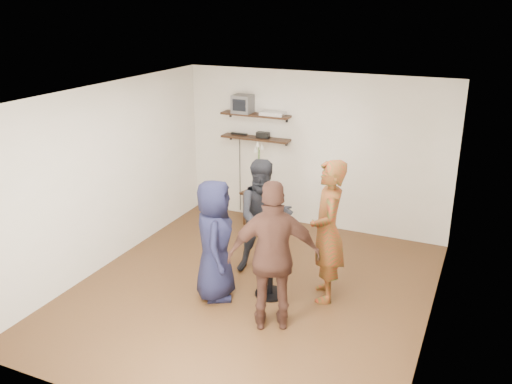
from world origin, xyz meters
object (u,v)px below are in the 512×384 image
drinks_table (271,252)px  side_table (259,197)px  dvd_deck (273,113)px  person_navy (215,240)px  crt_monitor (243,104)px  person_plaid (327,231)px  person_brown (274,257)px  radio (263,135)px  person_dark (264,217)px

drinks_table → side_table: bearing=117.4°
dvd_deck → person_navy: bearing=-83.2°
dvd_deck → drinks_table: bearing=-68.0°
crt_monitor → dvd_deck: (0.54, 0.00, -0.12)m
drinks_table → person_navy: (-0.64, -0.31, 0.18)m
drinks_table → person_plaid: (0.66, 0.25, 0.31)m
side_table → dvd_deck: bearing=44.4°
person_navy → person_brown: bearing=-135.1°
side_table → person_brown: bearing=-63.0°
radio → person_brown: size_ratio=0.12×
dvd_deck → person_brown: bearing=-67.2°
drinks_table → person_brown: bearing=-64.5°
radio → person_dark: person_dark is taller
radio → person_plaid: (1.80, -2.11, -0.59)m
radio → side_table: radio is taller
crt_monitor → dvd_deck: size_ratio=0.80×
side_table → person_brown: (1.44, -2.83, 0.43)m
dvd_deck → person_dark: bearing=-70.9°
radio → side_table: size_ratio=0.38×
crt_monitor → person_plaid: size_ratio=0.17×
dvd_deck → side_table: size_ratio=0.68×
dvd_deck → person_plaid: dvd_deck is taller
crt_monitor → side_table: (0.37, -0.18, -1.55)m
person_brown → person_dark: bearing=-87.9°
person_plaid → person_dark: size_ratio=1.13×
person_dark → person_navy: person_dark is taller
person_dark → side_table: bearing=86.7°
person_navy → person_brown: size_ratio=0.88×
radio → person_dark: size_ratio=0.13×
radio → person_navy: (0.49, -2.67, -0.72)m
radio → person_brown: (1.44, -3.00, -0.61)m
person_plaid → person_brown: person_plaid is taller
dvd_deck → person_brown: size_ratio=0.22×
crt_monitor → side_table: bearing=-25.6°
dvd_deck → person_plaid: bearing=-52.5°
drinks_table → person_navy: size_ratio=0.60×
crt_monitor → person_dark: (1.15, -1.75, -1.20)m
person_plaid → person_navy: 1.42m
radio → person_brown: bearing=-64.4°
person_brown → person_navy: bearing=-44.9°
side_table → radio: bearing=89.4°
person_navy → person_dark: bearing=-43.0°
crt_monitor → side_table: size_ratio=0.55×
crt_monitor → person_navy: size_ratio=0.20×
drinks_table → dvd_deck: bearing=112.0°
crt_monitor → dvd_deck: crt_monitor is taller
crt_monitor → person_plaid: (2.16, -2.11, -1.09)m
radio → person_navy: person_navy is taller
radio → person_navy: 2.81m
dvd_deck → radio: bearing=180.0°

